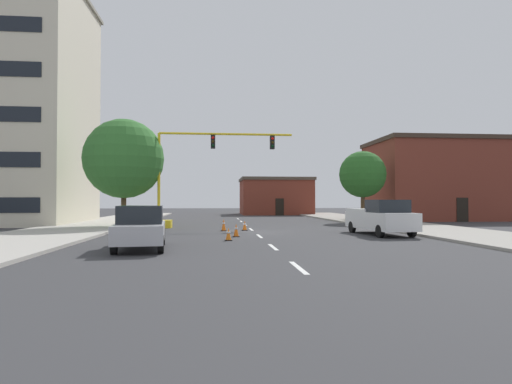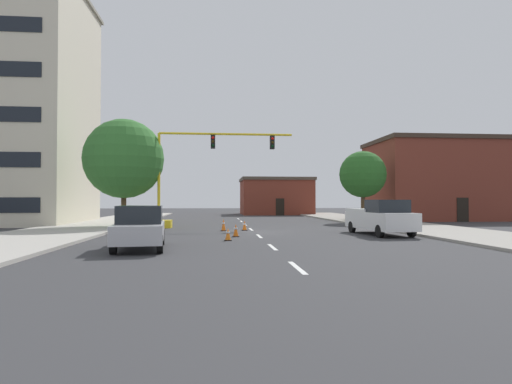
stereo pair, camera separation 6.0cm
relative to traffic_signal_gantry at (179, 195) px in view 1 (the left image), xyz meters
name	(u,v)px [view 1 (the left image)]	position (x,y,z in m)	size (l,w,h in m)	color
ground_plane	(254,232)	(4.98, -4.69, -2.33)	(160.00, 160.00, 0.00)	#38383A
sidewalk_left	(96,225)	(-6.60, 3.31, -2.26)	(6.00, 56.00, 0.14)	#B2ADA3
sidewalk_right	(385,223)	(16.56, 3.31, -2.26)	(6.00, 56.00, 0.14)	#9E998E
lane_stripe_seg_0	(298,267)	(4.98, -18.69, -2.32)	(0.16, 2.40, 0.01)	silver
lane_stripe_seg_1	(273,247)	(4.98, -13.19, -2.32)	(0.16, 2.40, 0.01)	silver
lane_stripe_seg_2	(259,236)	(4.98, -7.69, -2.32)	(0.16, 2.40, 0.01)	silver
lane_stripe_seg_3	(251,229)	(4.98, -2.19, -2.32)	(0.16, 2.40, 0.01)	silver
lane_stripe_seg_4	(245,225)	(4.98, 3.31, -2.32)	(0.16, 2.40, 0.01)	silver
lane_stripe_seg_5	(241,221)	(4.98, 8.81, -2.32)	(0.16, 2.40, 0.01)	silver
lane_stripe_seg_6	(238,219)	(4.98, 14.31, -2.32)	(0.16, 2.40, 0.01)	silver
building_tall_left	(7,106)	(-14.82, 6.63, 7.53)	(12.60, 11.99, 19.69)	beige
building_brick_center	(275,196)	(10.92, 28.44, 0.20)	(9.71, 8.85, 5.03)	brown
building_row_right	(437,180)	(24.95, 10.40, 1.69)	(12.96, 9.01, 8.02)	brown
traffic_signal_gantry	(179,195)	(0.00, 0.00, 0.00)	(10.47, 1.20, 6.83)	yellow
tree_left_near	(124,159)	(-3.93, 0.36, 2.59)	(5.66, 5.66, 7.76)	#4C3823
tree_right_mid	(363,174)	(15.61, 5.95, 1.92)	(4.12, 4.12, 6.33)	#4C3823
pickup_truck_white	(380,218)	(11.90, -7.46, -1.35)	(2.43, 5.54, 1.99)	white
sedan_silver_near_left	(141,227)	(-0.41, -13.44, -1.44)	(2.29, 4.66, 1.74)	#B7B7BC
traffic_cone_roadside_a	(236,230)	(3.69, -7.98, -1.98)	(0.36, 0.36, 0.71)	black
traffic_cone_roadside_b	(224,225)	(3.11, -3.47, -1.94)	(0.36, 0.36, 0.78)	black
traffic_cone_roadside_c	(228,234)	(3.21, -10.14, -2.02)	(0.36, 0.36, 0.63)	black
traffic_cone_roadside_d	(245,226)	(4.48, -3.21, -2.01)	(0.36, 0.36, 0.65)	black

